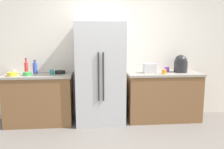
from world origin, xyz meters
TOP-DOWN VIEW (x-y plane):
  - kitchen_back_panel at (0.00, 1.68)m, footprint 5.37×0.10m
  - counter_left at (-1.33, 1.34)m, footprint 1.20×0.60m
  - counter_right at (0.98, 1.34)m, footprint 1.39×0.60m
  - refrigerator at (-0.22, 1.30)m, footprint 0.87×0.65m
  - toaster at (0.70, 1.33)m, footprint 0.23×0.18m
  - rice_cooker at (1.32, 1.37)m, footprint 0.25×0.25m
  - bottle_a at (-1.56, 1.40)m, footprint 0.07×0.07m
  - bottle_b at (-1.41, 1.45)m, footprint 0.08×0.08m
  - cup_a at (-1.77, 1.38)m, footprint 0.08×0.08m
  - cup_b at (-1.09, 1.29)m, footprint 0.07×0.07m
  - cup_c at (0.93, 1.18)m, footprint 0.08×0.08m
  - cup_d at (1.08, 1.46)m, footprint 0.09×0.09m
  - bowl_a at (-0.96, 1.39)m, footprint 0.19×0.19m
  - bowl_b at (-1.75, 1.21)m, footprint 0.17×0.17m
  - bowl_c at (-1.50, 1.25)m, footprint 0.16×0.16m

SIDE VIEW (x-z plane):
  - counter_right at x=0.98m, z-range 0.00..0.92m
  - counter_left at x=-1.33m, z-range 0.00..0.92m
  - refrigerator at x=-0.22m, z-range 0.00..1.83m
  - bowl_a at x=-0.96m, z-range 0.91..0.97m
  - bowl_c at x=-1.50m, z-range 0.91..0.97m
  - bowl_b at x=-1.75m, z-range 0.91..0.98m
  - cup_c at x=0.93m, z-range 0.91..1.00m
  - cup_a at x=-1.77m, z-range 0.91..1.00m
  - cup_b at x=-1.09m, z-range 0.91..1.00m
  - cup_d at x=1.08m, z-range 0.91..1.01m
  - toaster at x=0.70m, z-range 0.91..1.09m
  - bottle_b at x=-1.41m, z-range 0.89..1.15m
  - bottle_a at x=-1.56m, z-range 0.89..1.18m
  - rice_cooker at x=1.32m, z-range 0.91..1.24m
  - kitchen_back_panel at x=0.00m, z-range 0.00..2.82m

